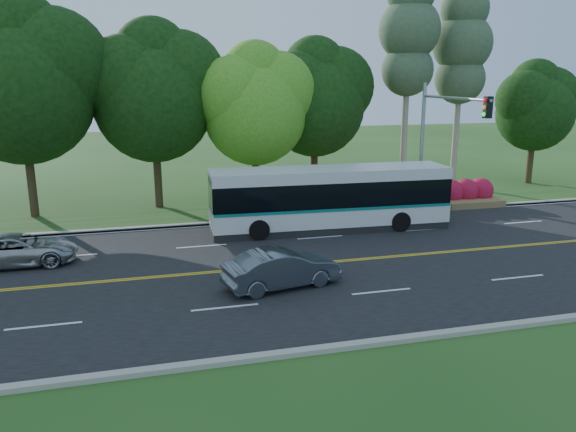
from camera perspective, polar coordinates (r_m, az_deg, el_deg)
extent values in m
plane|color=#254B19|center=(23.26, 7.10, -4.45)|extent=(120.00, 120.00, 0.00)
cube|color=black|center=(23.25, 7.10, -4.43)|extent=(60.00, 14.00, 0.02)
cube|color=#A39F93|center=(29.72, 2.02, -0.11)|extent=(60.00, 0.30, 0.15)
cube|color=#A39F93|center=(17.28, 16.04, -11.38)|extent=(60.00, 0.30, 0.15)
cube|color=#254B19|center=(31.45, 1.05, 0.64)|extent=(60.00, 4.00, 0.10)
cube|color=gold|center=(23.18, 7.17, -4.46)|extent=(57.00, 0.10, 0.00)
cube|color=gold|center=(23.32, 7.03, -4.34)|extent=(57.00, 0.10, 0.00)
cube|color=silver|center=(18.72, -23.58, -10.19)|extent=(2.20, 0.12, 0.00)
cube|color=silver|center=(18.59, -6.41, -9.20)|extent=(2.20, 0.12, 0.00)
cube|color=silver|center=(20.04, 9.47, -7.56)|extent=(2.20, 0.12, 0.00)
cube|color=silver|center=(22.76, 22.29, -5.79)|extent=(2.20, 0.12, 0.00)
cube|color=silver|center=(25.23, -21.31, -3.80)|extent=(2.20, 0.12, 0.00)
cube|color=silver|center=(25.14, -8.77, -3.04)|extent=(2.20, 0.12, 0.00)
cube|color=silver|center=(26.23, 3.26, -2.18)|extent=(2.20, 0.12, 0.00)
cube|color=silver|center=(28.36, 13.90, -1.33)|extent=(2.20, 0.12, 0.00)
cube|color=silver|center=(31.32, 22.79, -0.58)|extent=(2.20, 0.12, 0.00)
cube|color=silver|center=(29.45, 2.19, -0.35)|extent=(57.00, 0.12, 0.00)
cube|color=silver|center=(17.53, 15.53, -11.15)|extent=(57.00, 0.12, 0.00)
cylinder|color=#312116|center=(32.39, -24.61, 3.24)|extent=(0.44, 0.44, 3.96)
sphere|color=black|center=(31.96, -25.44, 11.18)|extent=(7.20, 7.20, 7.20)
sphere|color=black|center=(32.00, -22.70, 14.04)|extent=(5.76, 5.76, 5.76)
sphere|color=black|center=(32.38, -25.65, 15.98)|extent=(4.68, 4.68, 4.68)
cylinder|color=#312116|center=(32.92, -13.09, 3.99)|extent=(0.44, 0.44, 3.60)
sphere|color=black|center=(32.48, -13.50, 11.14)|extent=(6.60, 6.60, 6.60)
sphere|color=black|center=(32.82, -10.98, 13.60)|extent=(5.28, 5.28, 5.28)
sphere|color=black|center=(32.25, -16.01, 13.03)|extent=(4.95, 4.95, 4.95)
sphere|color=black|center=(32.87, -13.59, 15.49)|extent=(4.29, 4.29, 4.29)
cylinder|color=#312116|center=(32.58, -3.29, 3.91)|extent=(0.44, 0.44, 3.24)
sphere|color=#3A8E1D|center=(32.14, -3.38, 10.33)|extent=(5.80, 5.80, 5.80)
sphere|color=#3A8E1D|center=(32.66, -1.22, 12.44)|extent=(4.64, 4.64, 4.64)
sphere|color=#3A8E1D|center=(31.68, -5.44, 12.07)|extent=(4.35, 4.35, 4.35)
sphere|color=#3A8E1D|center=(32.48, -3.40, 14.20)|extent=(3.77, 3.77, 3.77)
cylinder|color=#312116|center=(34.98, 2.67, 4.76)|extent=(0.44, 0.44, 3.42)
sphere|color=black|center=(34.57, 2.74, 11.01)|extent=(6.00, 6.00, 6.00)
sphere|color=black|center=(35.24, 4.77, 12.99)|extent=(4.80, 4.80, 4.80)
sphere|color=black|center=(34.00, 0.89, 12.74)|extent=(4.50, 4.50, 4.50)
sphere|color=black|center=(34.94, 2.75, 14.73)|extent=(3.90, 3.90, 3.90)
cylinder|color=#A59A85|center=(36.85, 11.81, 9.95)|extent=(0.40, 0.40, 9.80)
sphere|color=#3C5636|center=(36.77, 12.03, 14.31)|extent=(3.23, 3.23, 3.23)
sphere|color=#3C5636|center=(36.87, 12.23, 18.00)|extent=(3.80, 3.80, 3.80)
cylinder|color=#A59A85|center=(39.23, 16.77, 9.38)|extent=(0.40, 0.40, 9.10)
sphere|color=#3C5636|center=(39.14, 17.04, 13.17)|extent=(3.23, 3.23, 3.23)
sphere|color=#3C5636|center=(39.19, 17.28, 16.39)|extent=(3.80, 3.80, 3.80)
sphere|color=#3C5636|center=(39.35, 17.51, 19.41)|extent=(3.04, 3.04, 3.04)
cylinder|color=#312116|center=(42.96, 23.37, 5.12)|extent=(0.44, 0.44, 3.06)
sphere|color=black|center=(42.63, 23.81, 9.56)|extent=(5.20, 5.20, 5.20)
sphere|color=black|center=(43.55, 24.93, 10.90)|extent=(4.16, 4.16, 4.16)
sphere|color=black|center=(41.80, 22.96, 10.83)|extent=(3.90, 3.90, 3.90)
sphere|color=black|center=(42.94, 23.84, 12.20)|extent=(3.38, 3.38, 3.38)
sphere|color=maroon|center=(31.49, 6.72, 1.87)|extent=(1.50, 1.50, 1.50)
sphere|color=maroon|center=(31.87, 8.40, 1.96)|extent=(1.50, 1.50, 1.50)
sphere|color=maroon|center=(32.27, 10.03, 2.04)|extent=(1.50, 1.50, 1.50)
sphere|color=maroon|center=(32.69, 11.63, 2.12)|extent=(1.50, 1.50, 1.50)
sphere|color=maroon|center=(33.14, 13.18, 2.20)|extent=(1.50, 1.50, 1.50)
sphere|color=maroon|center=(33.62, 14.69, 2.28)|extent=(1.50, 1.50, 1.50)
sphere|color=maroon|center=(34.12, 16.16, 2.35)|extent=(1.50, 1.50, 1.50)
sphere|color=maroon|center=(34.63, 17.58, 2.41)|extent=(1.50, 1.50, 1.50)
sphere|color=maroon|center=(35.17, 18.97, 2.48)|extent=(1.50, 1.50, 1.50)
cube|color=olive|center=(34.09, 18.22, 1.24)|extent=(3.50, 1.40, 0.40)
cylinder|color=#96999E|center=(31.69, 13.41, 6.70)|extent=(0.20, 0.20, 7.00)
cylinder|color=#96999E|center=(28.86, 16.55, 11.42)|extent=(0.14, 6.00, 0.14)
cube|color=black|center=(26.52, 19.65, 10.36)|extent=(0.32, 0.28, 0.95)
sphere|color=red|center=(26.41, 19.39, 11.02)|extent=(0.18, 0.18, 0.18)
sphere|color=yellow|center=(26.42, 19.34, 10.37)|extent=(0.18, 0.18, 0.18)
sphere|color=#19D833|center=(26.44, 19.28, 9.72)|extent=(0.18, 0.18, 0.18)
cube|color=silver|center=(27.51, 4.25, 0.33)|extent=(11.65, 2.91, 0.96)
cube|color=black|center=(27.28, 4.29, 2.53)|extent=(11.59, 2.95, 1.19)
cube|color=silver|center=(27.12, 4.32, 4.32)|extent=(11.65, 2.91, 0.54)
cube|color=#0C6C68|center=(27.41, 4.27, 1.18)|extent=(11.59, 2.96, 0.13)
cube|color=black|center=(26.21, -7.85, 2.16)|extent=(0.15, 2.26, 1.64)
cube|color=#19E54C|center=(26.04, -7.89, 4.16)|extent=(0.11, 1.47, 0.21)
cube|color=black|center=(27.67, 4.23, -0.97)|extent=(11.64, 2.81, 0.34)
cylinder|color=black|center=(25.69, -2.96, -1.40)|extent=(0.97, 0.31, 0.96)
cylinder|color=black|center=(27.89, -3.75, -0.17)|extent=(0.97, 0.31, 0.96)
cylinder|color=black|center=(27.65, 11.37, -0.55)|extent=(0.97, 0.31, 0.96)
cylinder|color=black|center=(29.70, 9.60, 0.54)|extent=(0.97, 0.31, 0.96)
imported|color=#555C67|center=(19.96, -0.64, -5.35)|extent=(4.38, 2.27, 1.37)
imported|color=#AEB0B2|center=(24.73, -25.72, -3.11)|extent=(4.52, 2.21, 1.24)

